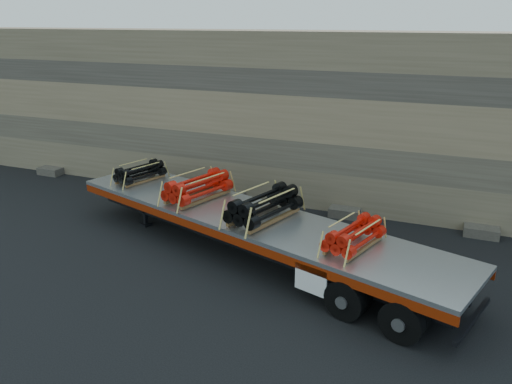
# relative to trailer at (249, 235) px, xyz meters

# --- Properties ---
(ground) EXTENTS (120.00, 120.00, 0.00)m
(ground) POSITION_rel_trailer_xyz_m (0.18, -0.13, -0.72)
(ground) COLOR black
(ground) RESTS_ON ground
(rock_wall) EXTENTS (44.00, 3.00, 7.00)m
(rock_wall) POSITION_rel_trailer_xyz_m (0.18, 6.37, 2.78)
(rock_wall) COLOR #7A6B54
(rock_wall) RESTS_ON ground
(trailer) EXTENTS (14.59, 6.98, 1.44)m
(trailer) POSITION_rel_trailer_xyz_m (0.00, 0.00, 0.00)
(trailer) COLOR #B7BAC0
(trailer) RESTS_ON ground
(bundle_front) EXTENTS (1.46, 2.07, 0.67)m
(bundle_front) POSITION_rel_trailer_xyz_m (-5.32, 1.68, 1.05)
(bundle_front) COLOR black
(bundle_front) RESTS_ON trailer
(bundle_midfront) EXTENTS (1.84, 2.62, 0.84)m
(bundle_midfront) POSITION_rel_trailer_xyz_m (-2.25, 0.71, 1.14)
(bundle_midfront) COLOR red
(bundle_midfront) RESTS_ON trailer
(bundle_midrear) EXTENTS (1.95, 2.77, 0.89)m
(bundle_midrear) POSITION_rel_trailer_xyz_m (0.59, -0.19, 1.17)
(bundle_midrear) COLOR black
(bundle_midrear) RESTS_ON trailer
(bundle_rear) EXTENTS (1.54, 2.18, 0.70)m
(bundle_rear) POSITION_rel_trailer_xyz_m (3.63, -1.14, 1.07)
(bundle_rear) COLOR red
(bundle_rear) RESTS_ON trailer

